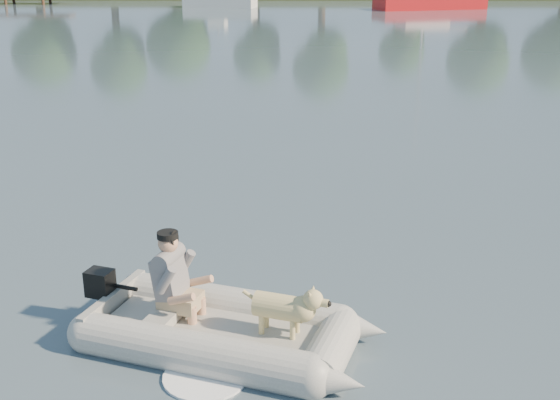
# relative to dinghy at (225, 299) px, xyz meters

# --- Properties ---
(water) EXTENTS (160.00, 160.00, 0.00)m
(water) POSITION_rel_dinghy_xyz_m (0.16, 0.38, -0.51)
(water) COLOR slate
(water) RESTS_ON ground
(dinghy) EXTENTS (5.16, 4.56, 1.22)m
(dinghy) POSITION_rel_dinghy_xyz_m (0.00, 0.00, 0.00)
(dinghy) COLOR #9A9B96
(dinghy) RESTS_ON water
(man) EXTENTS (0.78, 0.72, 0.94)m
(man) POSITION_rel_dinghy_xyz_m (-0.57, 0.24, 0.17)
(man) COLOR slate
(man) RESTS_ON dinghy
(dog) EXTENTS (0.87, 0.54, 0.54)m
(dog) POSITION_rel_dinghy_xyz_m (0.55, -0.14, -0.06)
(dog) COLOR tan
(dog) RESTS_ON dinghy
(outboard_motor) EXTENTS (0.42, 0.36, 0.69)m
(outboard_motor) POSITION_rel_dinghy_xyz_m (-1.38, 0.47, -0.24)
(outboard_motor) COLOR black
(outboard_motor) RESTS_ON dinghy
(sailboat) EXTENTS (8.44, 4.62, 11.12)m
(sailboat) POSITION_rel_dinghy_xyz_m (11.00, 46.79, -0.02)
(sailboat) COLOR red
(sailboat) RESTS_ON water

